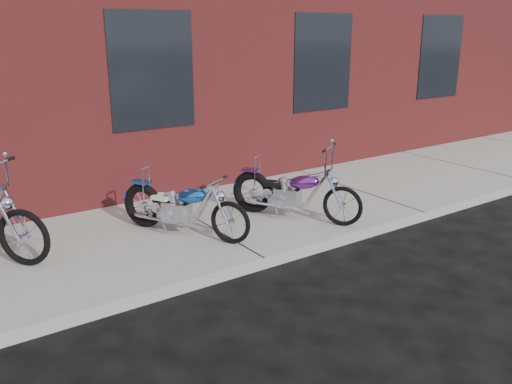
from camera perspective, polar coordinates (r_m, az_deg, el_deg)
ground at (r=6.71m, az=0.90°, el=-8.14°), size 120.00×120.00×0.00m
sidewalk at (r=7.85m, az=-5.50°, el=-3.79°), size 22.00×3.00×0.15m
chopper_purple at (r=7.90m, az=3.86°, el=-0.26°), size 1.10×1.78×1.13m
chopper_blue at (r=7.34m, az=-7.83°, el=-1.78°), size 1.04×1.79×0.87m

